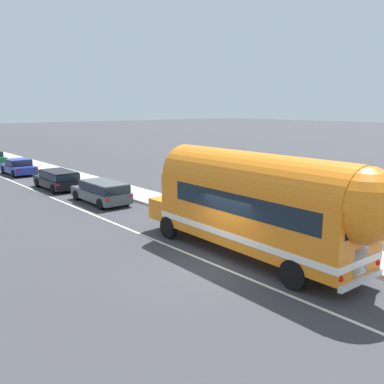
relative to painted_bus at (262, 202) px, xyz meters
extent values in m
plane|color=#38383D|center=(-1.70, 0.60, -2.30)|extent=(300.00, 300.00, 0.00)
cube|color=silver|center=(-1.70, 12.60, -2.30)|extent=(0.14, 80.00, 0.01)
cube|color=silver|center=(1.76, 12.60, -2.30)|extent=(0.12, 80.00, 0.01)
cube|color=#ADA89E|center=(2.97, 10.60, -2.23)|extent=(2.44, 90.00, 0.15)
cube|color=orange|center=(0.01, 0.35, -0.55)|extent=(2.72, 9.00, 2.30)
cylinder|color=orange|center=(0.01, 0.35, 0.60)|extent=(2.67, 8.90, 2.45)
sphere|color=orange|center=(-0.10, -4.06, 0.60)|extent=(2.40, 2.40, 2.40)
cube|color=orange|center=(0.14, 5.47, -1.23)|extent=(2.29, 1.36, 0.95)
cube|color=white|center=(0.01, 0.35, -1.20)|extent=(2.77, 9.04, 0.24)
cube|color=black|center=(0.00, 0.05, 0.05)|extent=(2.71, 7.20, 0.76)
cube|color=black|center=(-0.10, -4.07, 0.10)|extent=(2.00, 0.13, 0.84)
cube|color=white|center=(-0.10, -4.08, -1.15)|extent=(0.80, 0.08, 0.90)
cube|color=silver|center=(-0.11, -4.17, -1.75)|extent=(2.34, 0.20, 0.20)
sphere|color=red|center=(-1.15, -4.07, -1.45)|extent=(0.20, 0.20, 0.20)
sphere|color=red|center=(0.95, -4.12, -1.45)|extent=(0.20, 0.20, 0.20)
cube|color=black|center=(0.12, 4.87, 0.10)|extent=(2.14, 0.15, 0.96)
cube|color=silver|center=(0.16, 6.16, -1.35)|extent=(0.90, 0.12, 0.56)
cylinder|color=black|center=(-1.06, 4.45, -1.80)|extent=(0.29, 1.01, 1.00)
cylinder|color=black|center=(1.28, 4.39, -1.80)|extent=(0.29, 1.01, 1.00)
cylinder|color=black|center=(-1.23, -2.48, -1.80)|extent=(0.29, 1.01, 1.00)
cylinder|color=black|center=(1.11, -2.54, -1.80)|extent=(0.29, 1.01, 1.00)
cube|color=#474C51|center=(0.04, 12.89, -1.78)|extent=(1.85, 4.64, 0.60)
cube|color=#474C51|center=(0.04, 12.41, -1.21)|extent=(1.64, 3.39, 0.55)
cube|color=black|center=(0.04, 12.41, -1.24)|extent=(1.70, 3.43, 0.43)
cube|color=red|center=(-0.77, 10.57, -1.60)|extent=(0.20, 0.04, 0.14)
cube|color=red|center=(0.81, 10.56, -1.60)|extent=(0.20, 0.04, 0.14)
cylinder|color=black|center=(-0.82, 14.50, -1.98)|extent=(0.20, 0.64, 0.64)
cylinder|color=black|center=(0.92, 14.49, -1.98)|extent=(0.20, 0.64, 0.64)
cylinder|color=black|center=(-0.84, 11.28, -1.98)|extent=(0.20, 0.64, 0.64)
cylinder|color=black|center=(0.89, 11.27, -1.98)|extent=(0.20, 0.64, 0.64)
cube|color=black|center=(-0.22, 18.96, -1.78)|extent=(1.95, 4.56, 0.60)
cube|color=black|center=(-0.23, 18.49, -1.21)|extent=(1.73, 3.31, 0.55)
cube|color=black|center=(-0.23, 18.49, -1.24)|extent=(1.79, 3.35, 0.43)
cube|color=red|center=(-1.08, 16.71, -1.60)|extent=(0.20, 0.04, 0.14)
cube|color=red|center=(0.53, 16.67, -1.60)|extent=(0.20, 0.04, 0.14)
cylinder|color=black|center=(-1.07, 20.54, -1.98)|extent=(0.21, 0.64, 0.64)
cylinder|color=black|center=(0.70, 20.50, -1.98)|extent=(0.21, 0.64, 0.64)
cylinder|color=black|center=(-1.14, 17.42, -1.98)|extent=(0.21, 0.64, 0.64)
cylinder|color=black|center=(0.63, 17.38, -1.98)|extent=(0.21, 0.64, 0.64)
cube|color=navy|center=(-0.14, 27.47, -1.78)|extent=(1.87, 4.28, 0.60)
cube|color=navy|center=(-0.14, 27.35, -1.21)|extent=(1.67, 1.93, 0.55)
cube|color=black|center=(-0.14, 27.35, -1.24)|extent=(1.73, 1.97, 0.43)
cube|color=red|center=(-0.96, 25.32, -1.60)|extent=(0.20, 0.04, 0.14)
cube|color=red|center=(0.67, 25.32, -1.60)|extent=(0.20, 0.04, 0.14)
cylinder|color=black|center=(-1.03, 28.91, -1.98)|extent=(0.20, 0.64, 0.64)
cylinder|color=black|center=(0.75, 28.91, -1.98)|extent=(0.20, 0.64, 0.64)
cylinder|color=black|center=(-1.03, 26.03, -1.98)|extent=(0.20, 0.64, 0.64)
cylinder|color=black|center=(0.75, 26.03, -1.98)|extent=(0.20, 0.64, 0.64)
cube|color=red|center=(0.79, 33.94, -1.60)|extent=(0.20, 0.04, 0.14)
cylinder|color=black|center=(0.87, 34.65, -1.98)|extent=(0.20, 0.64, 0.64)
camera|label=1|loc=(-11.96, -10.21, 3.50)|focal=39.60mm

